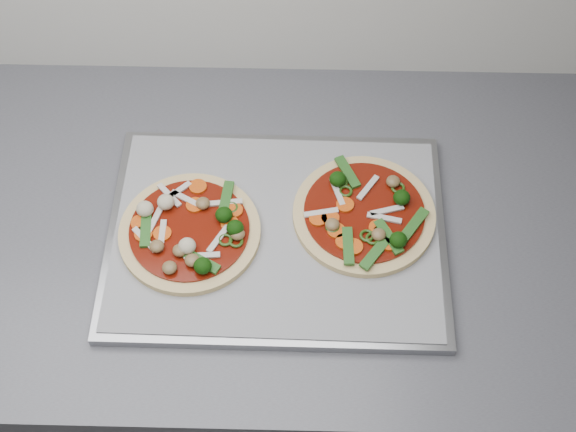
{
  "coord_description": "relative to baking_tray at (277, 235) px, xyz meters",
  "views": [
    {
      "loc": [
        -0.08,
        0.68,
        1.85
      ],
      "look_at": [
        -0.09,
        1.29,
        0.93
      ],
      "focal_mm": 50.0,
      "sensor_mm": 36.0,
      "label": 1
    }
  ],
  "objects": [
    {
      "name": "parchment",
      "position": [
        -0.0,
        0.0,
        0.01
      ],
      "size": [
        0.45,
        0.33,
        0.0
      ],
      "primitive_type": "cube",
      "rotation": [
        0.0,
        0.0,
        -0.01
      ],
      "color": "gray",
      "rests_on": "baking_tray"
    },
    {
      "name": "pizza_left",
      "position": [
        -0.12,
        -0.01,
        0.02
      ],
      "size": [
        0.2,
        0.2,
        0.03
      ],
      "rotation": [
        0.0,
        0.0,
        0.01
      ],
      "color": "#E7C985",
      "rests_on": "parchment"
    },
    {
      "name": "pizza_right",
      "position": [
        0.12,
        0.02,
        0.02
      ],
      "size": [
        0.23,
        0.23,
        0.03
      ],
      "rotation": [
        0.0,
        0.0,
        -0.21
      ],
      "color": "#E7C985",
      "rests_on": "parchment"
    },
    {
      "name": "base_cabinet",
      "position": [
        0.11,
        0.02,
        -0.48
      ],
      "size": [
        3.6,
        0.6,
        0.86
      ],
      "primitive_type": "cube",
      "color": "#B5B5B3",
      "rests_on": "ground"
    },
    {
      "name": "baking_tray",
      "position": [
        0.0,
        0.0,
        0.0
      ],
      "size": [
        0.47,
        0.35,
        0.02
      ],
      "primitive_type": "cube",
      "rotation": [
        0.0,
        0.0,
        -0.01
      ],
      "color": "gray",
      "rests_on": "countertop"
    },
    {
      "name": "countertop",
      "position": [
        0.11,
        0.02,
        -0.03
      ],
      "size": [
        3.6,
        0.6,
        0.04
      ],
      "primitive_type": "cube",
      "color": "#5C5D64",
      "rests_on": "base_cabinet"
    }
  ]
}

